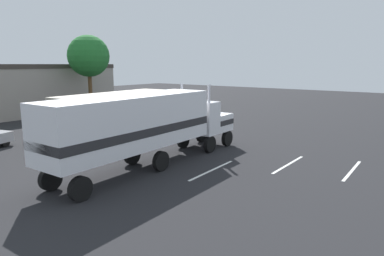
# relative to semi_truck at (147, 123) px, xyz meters

# --- Properties ---
(ground_plane) EXTENTS (120.00, 120.00, 0.00)m
(ground_plane) POSITION_rel_semi_truck_xyz_m (5.79, 0.21, -2.52)
(ground_plane) COLOR #232326
(lane_stripe_near) EXTENTS (4.40, 0.32, 0.01)m
(lane_stripe_near) POSITION_rel_semi_truck_xyz_m (1.69, -3.29, -2.52)
(lane_stripe_near) COLOR silver
(lane_stripe_near) RESTS_ON ground_plane
(lane_stripe_mid) EXTENTS (4.40, 0.17, 0.01)m
(lane_stripe_mid) POSITION_rel_semi_truck_xyz_m (5.31, -6.21, -2.52)
(lane_stripe_mid) COLOR silver
(lane_stripe_mid) RESTS_ON ground_plane
(lane_stripe_far) EXTENTS (4.40, 0.31, 0.01)m
(lane_stripe_far) POSITION_rel_semi_truck_xyz_m (6.33, -9.46, -2.52)
(lane_stripe_far) COLOR silver
(lane_stripe_far) RESTS_ON ground_plane
(semi_truck) EXTENTS (14.25, 3.35, 4.50)m
(semi_truck) POSITION_rel_semi_truck_xyz_m (0.00, 0.00, 0.00)
(semi_truck) COLOR white
(semi_truck) RESTS_ON ground_plane
(person_bystander) EXTENTS (0.38, 0.48, 1.63)m
(person_bystander) POSITION_rel_semi_truck_xyz_m (1.07, 2.48, -1.63)
(person_bystander) COLOR black
(person_bystander) RESTS_ON ground_plane
(parked_bus) EXTENTS (11.16, 3.38, 3.40)m
(parked_bus) POSITION_rel_semi_truck_xyz_m (5.42, 9.23, -0.46)
(parked_bus) COLOR #BFB29E
(parked_bus) RESTS_ON ground_plane
(tree_right) EXTENTS (4.68, 4.68, 9.03)m
(tree_right) POSITION_rel_semi_truck_xyz_m (11.00, 19.96, 4.12)
(tree_right) COLOR brown
(tree_right) RESTS_ON ground_plane
(building_backdrop) EXTENTS (18.77, 6.70, 5.78)m
(building_backdrop) POSITION_rel_semi_truck_xyz_m (7.56, 25.59, 0.58)
(building_backdrop) COLOR #9E938C
(building_backdrop) RESTS_ON ground_plane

